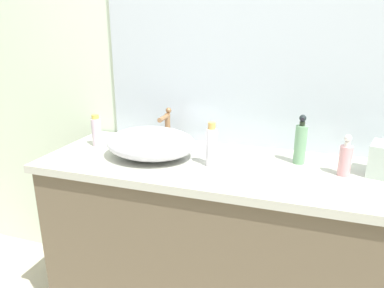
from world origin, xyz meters
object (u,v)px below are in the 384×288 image
soap_dispenser (300,143)px  spray_can (345,159)px  sink_basin (151,143)px  lotion_bottle (96,131)px  perfume_bottle (211,146)px

soap_dispenser → spray_can: soap_dispenser is taller
sink_basin → lotion_bottle: lotion_bottle is taller
lotion_bottle → soap_dispenser: bearing=3.8°
sink_basin → spray_can: 0.80m
soap_dispenser → perfume_bottle: bearing=-157.3°
soap_dispenser → perfume_bottle: size_ratio=1.13×
soap_dispenser → spray_can: 0.19m
lotion_bottle → perfume_bottle: size_ratio=0.83×
lotion_bottle → perfume_bottle: perfume_bottle is taller
lotion_bottle → spray_can: spray_can is taller
lotion_bottle → spray_can: (1.12, -0.02, -0.01)m
perfume_bottle → spray_can: perfume_bottle is taller
perfume_bottle → spray_can: 0.52m
sink_basin → spray_can: (0.80, 0.04, 0.00)m
sink_basin → perfume_bottle: size_ratio=2.17×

